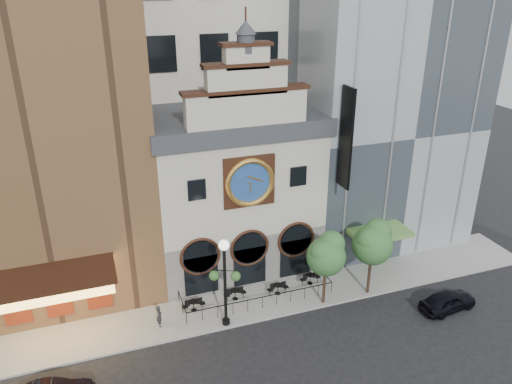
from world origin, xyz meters
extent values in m
plane|color=black|center=(0.00, 0.00, 0.00)|extent=(120.00, 120.00, 0.00)
cube|color=gray|center=(0.00, 2.50, 0.07)|extent=(44.00, 5.00, 0.15)
cube|color=#605E5B|center=(0.00, 8.00, 2.15)|extent=(12.00, 8.00, 4.00)
cube|color=beige|center=(0.00, 8.00, 7.65)|extent=(12.00, 8.00, 7.00)
cube|color=#2D3035|center=(0.00, 8.00, 11.75)|extent=(12.60, 8.60, 1.20)
cube|color=black|center=(0.00, 3.92, 8.55)|extent=(3.60, 0.25, 3.60)
cylinder|color=navy|center=(0.00, 3.78, 8.55)|extent=(3.10, 0.12, 3.10)
torus|color=gold|center=(0.00, 3.70, 8.55)|extent=(3.46, 0.36, 3.46)
cylinder|color=#2D3035|center=(0.00, 4.40, 17.45)|extent=(1.10, 1.10, 1.10)
cone|color=#2D3035|center=(0.00, 4.40, 18.40)|extent=(1.30, 1.30, 0.80)
cube|color=brown|center=(-13.00, 10.00, 12.65)|extent=(14.00, 12.00, 25.00)
cube|color=#FFBF59|center=(-13.00, 2.30, 4.35)|extent=(7.00, 3.40, 0.70)
cube|color=black|center=(-13.00, 2.30, 4.80)|extent=(7.40, 3.80, 0.15)
cube|color=maroon|center=(-13.00, 3.95, 2.15)|extent=(5.60, 0.15, 2.60)
cube|color=gray|center=(13.00, 10.00, 10.15)|extent=(14.00, 12.00, 20.00)
cube|color=#619945|center=(10.00, 2.80, 3.45)|extent=(4.50, 2.40, 0.35)
cube|color=black|center=(6.60, 3.00, 11.15)|extent=(0.18, 1.60, 7.00)
cylinder|color=black|center=(-4.53, 2.49, 0.89)|extent=(0.68, 0.68, 0.03)
cylinder|color=black|center=(-4.53, 2.49, 0.52)|extent=(0.06, 0.06, 0.72)
cylinder|color=black|center=(-1.47, 2.81, 0.89)|extent=(0.68, 0.68, 0.03)
cylinder|color=black|center=(-1.47, 2.81, 0.52)|extent=(0.06, 0.06, 0.72)
cylinder|color=black|center=(1.63, 2.42, 0.89)|extent=(0.68, 0.68, 0.03)
cylinder|color=black|center=(1.63, 2.42, 0.52)|extent=(0.06, 0.06, 0.72)
cylinder|color=black|center=(4.38, 2.82, 0.89)|extent=(0.68, 0.68, 0.03)
cylinder|color=black|center=(4.38, 2.82, 0.52)|extent=(0.06, 0.06, 0.72)
imported|color=black|center=(12.05, -2.99, 0.71)|extent=(4.33, 2.14, 1.42)
imported|color=black|center=(-6.98, 1.67, 0.92)|extent=(0.37, 0.57, 1.55)
cylinder|color=black|center=(-2.84, 0.40, 3.00)|extent=(0.21, 0.21, 5.71)
cylinder|color=black|center=(-2.84, 0.40, 0.32)|extent=(0.50, 0.50, 0.34)
sphere|color=white|center=(-2.84, 0.40, 6.09)|extent=(0.68, 0.68, 0.68)
sphere|color=#2D5E25|center=(-3.47, 0.66, 3.86)|extent=(0.64, 0.64, 0.64)
sphere|color=#2D5E25|center=(-2.20, 0.14, 3.86)|extent=(0.64, 0.64, 0.64)
cylinder|color=#382619|center=(4.26, 0.41, 1.59)|extent=(0.21, 0.21, 2.88)
sphere|color=#285B24|center=(4.26, 0.41, 3.85)|extent=(2.67, 2.67, 2.67)
sphere|color=#285B24|center=(4.78, 0.72, 4.57)|extent=(1.85, 1.85, 1.85)
sphere|color=#285B24|center=(3.85, 0.20, 4.36)|extent=(1.64, 1.64, 1.64)
cylinder|color=#382619|center=(7.84, 0.43, 1.67)|extent=(0.22, 0.22, 3.04)
sphere|color=#2A5B24|center=(7.84, 0.43, 4.06)|extent=(2.82, 2.82, 2.82)
sphere|color=#2A5B24|center=(8.38, 0.76, 4.82)|extent=(1.95, 1.95, 1.95)
sphere|color=#2A5B24|center=(7.40, 0.22, 4.60)|extent=(1.74, 1.74, 1.74)
camera|label=1|loc=(-9.84, -25.42, 21.28)|focal=35.00mm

